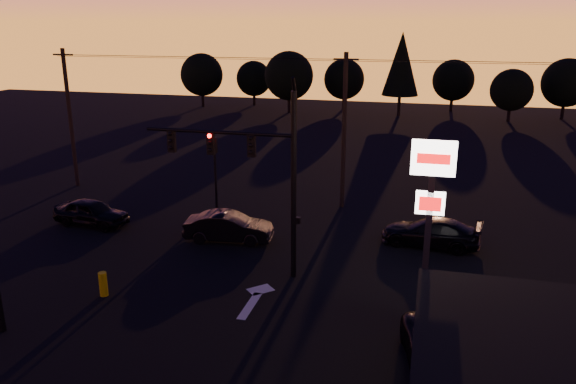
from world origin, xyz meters
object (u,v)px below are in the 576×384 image
at_px(bollard, 103,284).
at_px(car_right, 431,232).
at_px(car_left, 91,212).
at_px(secondary_signal, 215,163).
at_px(car_mid, 229,227).
at_px(suv_parked, 443,355).
at_px(traffic_signal_mast, 256,164).
at_px(pylon_sign, 431,194).

bearing_deg(bollard, car_right, 34.59).
distance_m(car_left, car_right, 17.93).
relative_size(secondary_signal, car_mid, 0.99).
distance_m(car_right, suv_parked, 10.75).
xyz_separation_m(secondary_signal, car_mid, (2.35, -4.26, -2.14)).
xyz_separation_m(secondary_signal, suv_parked, (12.72, -13.14, -2.20)).
bearing_deg(bollard, car_mid, 67.61).
distance_m(secondary_signal, car_left, 7.25).
distance_m(car_left, car_mid, 8.02).
distance_m(secondary_signal, suv_parked, 18.42).
height_order(traffic_signal_mast, car_left, traffic_signal_mast).
distance_m(traffic_signal_mast, secondary_signal, 9.19).
bearing_deg(car_mid, traffic_signal_mast, -148.58).
xyz_separation_m(traffic_signal_mast, car_left, (-10.57, 3.52, -4.23)).
bearing_deg(bollard, traffic_signal_mast, 34.08).
bearing_deg(car_right, traffic_signal_mast, -48.57).
xyz_separation_m(secondary_signal, bollard, (-0.49, -11.14, -2.36)).
height_order(secondary_signal, car_left, secondary_signal).
distance_m(traffic_signal_mast, car_mid, 5.89).
xyz_separation_m(pylon_sign, car_left, (-17.67, 6.02, -4.21)).
xyz_separation_m(traffic_signal_mast, suv_parked, (7.82, -5.64, -4.27)).
relative_size(bollard, car_left, 0.24).
bearing_deg(car_right, car_left, -78.49).
bearing_deg(car_right, bollard, -48.94).
bearing_deg(pylon_sign, suv_parked, -77.09).
relative_size(car_right, suv_parked, 1.00).
bearing_deg(car_mid, car_right, -86.19).
height_order(traffic_signal_mast, pylon_sign, traffic_signal_mast).
xyz_separation_m(pylon_sign, car_right, (0.19, 7.59, -4.22)).
bearing_deg(suv_parked, car_mid, 129.52).
distance_m(car_mid, car_right, 10.02).
height_order(traffic_signal_mast, suv_parked, traffic_signal_mast).
height_order(car_right, suv_parked, car_right).
distance_m(car_left, suv_parked, 20.55).
height_order(secondary_signal, car_mid, secondary_signal).
distance_m(secondary_signal, car_mid, 5.32).
xyz_separation_m(car_mid, car_right, (9.84, 1.87, -0.03)).
bearing_deg(secondary_signal, traffic_signal_mast, -56.81).
height_order(secondary_signal, car_right, secondary_signal).
height_order(bollard, suv_parked, suv_parked).
bearing_deg(secondary_signal, car_left, -144.97).
height_order(traffic_signal_mast, car_right, traffic_signal_mast).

